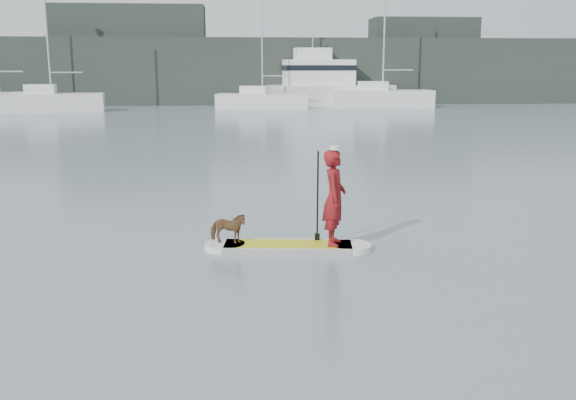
{
  "coord_description": "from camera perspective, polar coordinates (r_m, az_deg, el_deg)",
  "views": [
    {
      "loc": [
        -0.44,
        -8.74,
        3.56
      ],
      "look_at": [
        0.58,
        3.38,
        1.0
      ],
      "focal_mm": 40.0,
      "sensor_mm": 36.0,
      "label": 1
    }
  ],
  "objects": [
    {
      "name": "white_cap",
      "position": [
        12.27,
        4.21,
        4.64
      ],
      "size": [
        0.22,
        0.22,
        0.07
      ],
      "primitive_type": "cylinder",
      "color": "silver",
      "rests_on": "paddler"
    },
    {
      "name": "paddleboard",
      "position": [
        12.66,
        0.0,
        -4.17
      ],
      "size": [
        3.28,
        1.08,
        0.12
      ],
      "rotation": [
        0.0,
        0.0,
        -0.11
      ],
      "color": "#C3C012",
      "rests_on": "ground"
    },
    {
      "name": "motor_yacht_a",
      "position": [
        57.97,
        3.32,
        10.21
      ],
      "size": [
        11.33,
        4.24,
        6.66
      ],
      "rotation": [
        0.0,
        0.0,
        0.07
      ],
      "color": "silver",
      "rests_on": "ground"
    },
    {
      "name": "ground",
      "position": [
        9.45,
        -1.82,
        -10.26
      ],
      "size": [
        140.0,
        140.0,
        0.0
      ],
      "primitive_type": "plane",
      "color": "slate",
      "rests_on": "ground"
    },
    {
      "name": "shore_building_east",
      "position": [
        65.39,
        11.82,
        12.04
      ],
      "size": [
        10.0,
        4.0,
        8.0
      ],
      "primitive_type": "cube",
      "color": "black",
      "rests_on": "ground"
    },
    {
      "name": "sailboat_d",
      "position": [
        53.52,
        -2.35,
        8.93
      ],
      "size": [
        7.8,
        3.3,
        11.13
      ],
      "rotation": [
        0.0,
        0.0,
        -0.13
      ],
      "color": "silver",
      "rests_on": "ground"
    },
    {
      "name": "sailboat_c",
      "position": [
        53.62,
        -20.32,
        8.25
      ],
      "size": [
        8.1,
        3.61,
        11.24
      ],
      "rotation": [
        0.0,
        0.0,
        0.13
      ],
      "color": "silver",
      "rests_on": "ground"
    },
    {
      "name": "shore_mass",
      "position": [
        61.74,
        -4.5,
        11.34
      ],
      "size": [
        90.0,
        6.0,
        6.0
      ],
      "primitive_type": "cube",
      "color": "black",
      "rests_on": "ground"
    },
    {
      "name": "sailboat_e",
      "position": [
        56.01,
        8.32,
        9.03
      ],
      "size": [
        8.59,
        3.27,
        12.22
      ],
      "rotation": [
        0.0,
        0.0,
        -0.06
      ],
      "color": "silver",
      "rests_on": "ground"
    },
    {
      "name": "paddler",
      "position": [
        12.43,
        4.14,
        0.21
      ],
      "size": [
        0.59,
        0.76,
        1.86
      ],
      "primitive_type": "imported",
      "rotation": [
        0.0,
        0.0,
        1.34
      ],
      "color": "maroon",
      "rests_on": "paddleboard"
    },
    {
      "name": "shore_building_west",
      "position": [
        63.47,
        -13.81,
        12.41
      ],
      "size": [
        14.0,
        4.0,
        9.0
      ],
      "primitive_type": "cube",
      "color": "black",
      "rests_on": "ground"
    },
    {
      "name": "dog",
      "position": [
        12.65,
        -5.38,
        -2.51
      ],
      "size": [
        0.77,
        0.45,
        0.61
      ],
      "primitive_type": "imported",
      "rotation": [
        0.0,
        0.0,
        1.39
      ],
      "color": "#50351B",
      "rests_on": "paddleboard"
    },
    {
      "name": "paddle",
      "position": [
        12.75,
        2.64,
        -0.65
      ],
      "size": [
        0.1,
        0.3,
        2.0
      ],
      "rotation": [
        0.0,
        0.0,
        -0.11
      ],
      "color": "black",
      "rests_on": "ground"
    }
  ]
}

